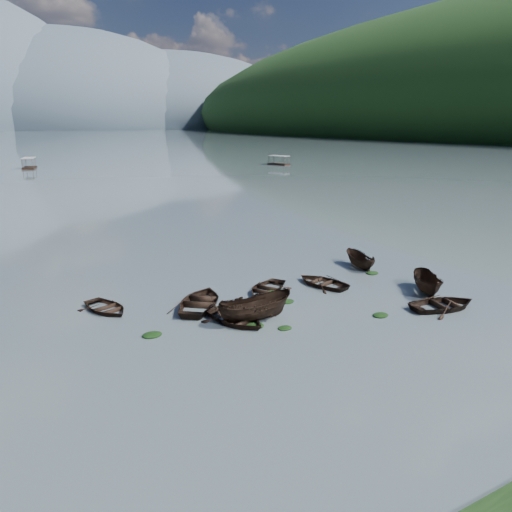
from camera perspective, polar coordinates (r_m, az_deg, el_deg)
ground_plane at (r=28.38m, az=12.37°, el=-9.44°), size 2400.00×2400.00×0.00m
haze_mtn_c at (r=932.33m, az=-20.84°, el=13.52°), size 520.00×520.00×260.00m
haze_mtn_d at (r=979.00m, az=-10.11°, el=14.28°), size 520.00×520.00×220.00m
rowboat_0 at (r=30.14m, az=-2.36°, el=-7.58°), size 4.10×4.94×0.89m
rowboat_1 at (r=32.81m, az=-6.32°, el=-5.72°), size 5.99×6.22×1.05m
rowboat_2 at (r=30.43m, az=-0.11°, el=-7.34°), size 4.89×2.08×1.85m
rowboat_3 at (r=37.01m, az=7.60°, el=-3.31°), size 3.91×4.77×0.86m
rowboat_4 at (r=34.43m, az=20.63°, el=-5.62°), size 5.09×4.07×0.94m
rowboat_5 at (r=37.15m, az=18.95°, el=-3.95°), size 3.67×4.38×1.63m
rowboat_6 at (r=33.26m, az=-16.74°, el=-6.01°), size 3.71×4.44×0.79m
rowboat_7 at (r=35.43m, az=1.17°, el=-4.02°), size 4.93×4.55×0.83m
rowboat_8 at (r=41.94m, az=11.71°, el=-1.28°), size 2.18×3.98×1.45m
weed_clump_0 at (r=29.45m, az=-0.17°, el=-8.13°), size 1.16×0.95×0.25m
weed_clump_1 at (r=29.29m, az=3.31°, el=-8.29°), size 0.87×0.69×0.19m
weed_clump_2 at (r=31.98m, az=14.04°, el=-6.67°), size 1.04×0.83×0.23m
weed_clump_3 at (r=33.37m, az=3.55°, el=-5.29°), size 0.98×0.83×0.22m
weed_clump_4 at (r=40.97m, az=19.16°, el=-2.21°), size 1.00×0.79×0.21m
weed_clump_5 at (r=28.92m, az=-11.78°, el=-8.92°), size 1.12×0.91×0.24m
weed_clump_6 at (r=34.96m, az=1.72°, el=-4.30°), size 1.09×0.91×0.23m
weed_clump_7 at (r=40.44m, az=13.15°, el=-1.98°), size 1.04×0.83×0.23m
pontoon_centre at (r=140.29m, az=-24.46°, el=9.09°), size 4.35×7.25×2.60m
pontoon_right at (r=139.25m, az=2.62°, el=10.37°), size 4.38×6.67×2.37m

